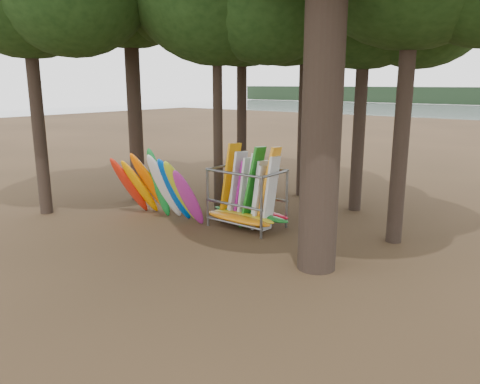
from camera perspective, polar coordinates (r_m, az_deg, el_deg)
The scene contains 3 objects.
ground at distance 15.23m, azimuth -5.50°, elevation -5.80°, with size 120.00×120.00×0.00m, color #47331E.
kayak_row at distance 17.26m, azimuth -9.73°, elevation 0.50°, with size 3.89×2.15×2.81m.
storage_rack at distance 16.24m, azimuth 0.90°, elevation -0.91°, with size 3.23×1.61×2.90m.
Camera 1 is at (9.99, -10.39, 4.93)m, focal length 35.00 mm.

